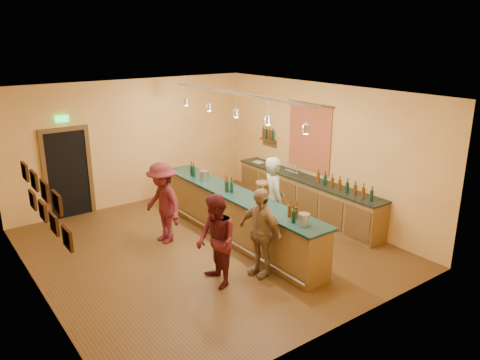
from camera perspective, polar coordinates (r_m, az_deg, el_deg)
floor at (r=9.87m, az=-4.05°, el=-8.26°), size 7.00×7.00×0.00m
ceiling at (r=8.96m, az=-4.48°, el=10.51°), size 6.50×7.00×0.02m
wall_back at (r=12.31m, az=-12.96°, el=4.45°), size 6.50×0.02×3.20m
wall_front at (r=6.75m, az=11.82°, el=-6.27°), size 6.50×0.02×3.20m
wall_left at (r=8.16m, az=-24.02°, el=-3.27°), size 0.02×7.00×3.20m
wall_right at (r=11.28m, az=9.90°, el=3.47°), size 0.02×7.00×3.20m
doorway at (r=11.86m, az=-20.27°, el=0.95°), size 1.15×0.09×2.48m
tapestry at (r=11.49m, az=8.46°, el=5.07°), size 0.03×1.40×1.60m
bottle_shelf at (r=12.57m, az=3.44°, el=5.44°), size 0.17×0.55×0.54m
picture_grid at (r=7.35m, az=-22.73°, el=-2.38°), size 0.06×2.20×0.70m
back_counter at (r=11.53m, az=8.00°, el=-1.92°), size 0.60×4.55×1.27m
tasting_bar at (r=10.01m, az=-0.43°, el=-4.04°), size 0.73×5.10×1.38m
pendant_track at (r=9.41m, az=-0.46°, el=9.56°), size 0.11×4.60×0.50m
bartender at (r=9.79m, az=4.16°, el=-2.51°), size 0.66×0.80×1.88m
customer_a at (r=8.17m, az=-2.93°, el=-7.47°), size 0.75×0.90×1.67m
customer_b at (r=8.51m, az=2.49°, el=-6.37°), size 0.57×1.04×1.67m
customer_c at (r=9.95m, az=-9.39°, el=-2.77°), size 0.75×1.18×1.75m
bar_stool at (r=11.73m, az=2.81°, el=-0.88°), size 0.36×0.36×0.73m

